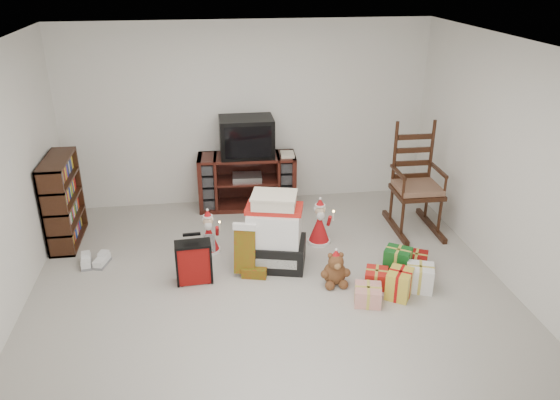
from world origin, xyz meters
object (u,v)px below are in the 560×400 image
(tv_stand, at_px, (247,181))
(mrs_claus_figurine, at_px, (209,236))
(red_suitcase, at_px, (194,262))
(bookshelf, at_px, (63,202))
(sneaker_pair, at_px, (94,261))
(rocking_chair, at_px, (414,192))
(gift_pile, at_px, (274,235))
(gift_cluster, at_px, (397,275))
(crt_television, at_px, (247,137))
(santa_figurine, at_px, (319,226))
(teddy_bear, at_px, (335,270))

(tv_stand, bearing_deg, mrs_claus_figurine, -111.31)
(red_suitcase, bearing_deg, bookshelf, 139.79)
(tv_stand, distance_m, sneaker_pair, 2.34)
(rocking_chair, height_order, red_suitcase, rocking_chair)
(gift_pile, distance_m, mrs_claus_figurine, 0.85)
(gift_pile, height_order, gift_cluster, gift_pile)
(rocking_chair, bearing_deg, tv_stand, 156.49)
(tv_stand, height_order, mrs_claus_figurine, tv_stand)
(bookshelf, bearing_deg, mrs_claus_figurine, -17.15)
(tv_stand, relative_size, bookshelf, 1.26)
(crt_television, bearing_deg, mrs_claus_figurine, -114.75)
(sneaker_pair, height_order, gift_cluster, gift_cluster)
(red_suitcase, xyz_separation_m, santa_figurine, (1.51, 0.67, -0.01))
(tv_stand, relative_size, mrs_claus_figurine, 2.48)
(mrs_claus_figurine, bearing_deg, crt_television, 64.85)
(rocking_chair, bearing_deg, bookshelf, 177.77)
(mrs_claus_figurine, bearing_deg, santa_figurine, 1.08)
(mrs_claus_figurine, bearing_deg, red_suitcase, -105.27)
(gift_pile, relative_size, crt_television, 1.20)
(rocking_chair, bearing_deg, teddy_bear, -136.75)
(gift_pile, bearing_deg, crt_television, 109.52)
(santa_figurine, bearing_deg, gift_pile, -144.03)
(santa_figurine, bearing_deg, teddy_bear, -91.82)
(gift_cluster, distance_m, crt_television, 2.80)
(sneaker_pair, bearing_deg, tv_stand, 37.11)
(gift_pile, distance_m, santa_figurine, 0.77)
(bookshelf, relative_size, santa_figurine, 1.82)
(teddy_bear, height_order, santa_figurine, santa_figurine)
(rocking_chair, relative_size, red_suitcase, 2.60)
(teddy_bear, height_order, crt_television, crt_television)
(santa_figurine, xyz_separation_m, mrs_claus_figurine, (-1.34, -0.03, -0.02))
(mrs_claus_figurine, xyz_separation_m, crt_television, (0.58, 1.23, 0.81))
(bookshelf, distance_m, rocking_chair, 4.34)
(teddy_bear, relative_size, sneaker_pair, 1.08)
(red_suitcase, height_order, crt_television, crt_television)
(rocking_chair, height_order, gift_pile, rocking_chair)
(tv_stand, bearing_deg, gift_pile, -80.96)
(teddy_bear, bearing_deg, sneaker_pair, 163.50)
(red_suitcase, distance_m, mrs_claus_figurine, 0.67)
(tv_stand, relative_size, crt_television, 1.89)
(tv_stand, xyz_separation_m, mrs_claus_figurine, (-0.57, -1.22, -0.17))
(red_suitcase, distance_m, sneaker_pair, 1.26)
(santa_figurine, height_order, sneaker_pair, santa_figurine)
(bookshelf, distance_m, red_suitcase, 1.95)
(bookshelf, xyz_separation_m, red_suitcase, (1.53, -1.17, -0.28))
(santa_figurine, bearing_deg, sneaker_pair, -176.60)
(gift_pile, relative_size, teddy_bear, 2.30)
(tv_stand, bearing_deg, rocking_chair, -20.70)
(mrs_claus_figurine, height_order, sneaker_pair, mrs_claus_figurine)
(gift_cluster, bearing_deg, tv_stand, 121.36)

